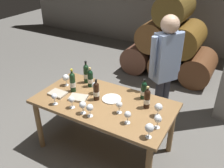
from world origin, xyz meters
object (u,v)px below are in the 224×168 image
at_px(wine_glass_1, 95,86).
at_px(tasting_notebook, 58,94).
at_px(wine_glass_0, 158,107).
at_px(wine_glass_2, 72,100).
at_px(wine_bottle_5, 90,78).
at_px(leather_ledger, 78,98).
at_px(wine_glass_10, 128,115).
at_px(wine_bottle_3, 73,82).
at_px(wine_glass_7, 158,119).
at_px(wine_bottle_1, 96,91).
at_px(wine_glass_5, 149,128).
at_px(wine_bottle_0, 86,74).
at_px(sommelier_presenting, 165,66).
at_px(wine_glass_9, 90,108).
at_px(serving_plate, 112,99).
at_px(wine_glass_6, 54,97).
at_px(wine_bottle_2, 144,90).
at_px(wine_glass_3, 66,78).
at_px(dining_table, 104,108).
at_px(wine_bottle_4, 147,99).
at_px(wine_glass_4, 119,105).
at_px(wine_glass_8, 83,105).

relative_size(wine_glass_1, tasting_notebook, 0.74).
height_order(wine_glass_0, wine_glass_2, wine_glass_0).
bearing_deg(wine_bottle_5, leather_ledger, -82.87).
bearing_deg(wine_glass_10, wine_bottle_5, 149.50).
bearing_deg(tasting_notebook, wine_bottle_3, 54.73).
xyz_separation_m(wine_bottle_3, wine_glass_7, (1.22, -0.16, -0.03)).
bearing_deg(wine_bottle_1, wine_glass_5, -21.48).
bearing_deg(wine_glass_5, tasting_notebook, 172.40).
relative_size(wine_glass_2, wine_glass_7, 0.95).
relative_size(wine_bottle_0, wine_bottle_1, 1.15).
bearing_deg(sommelier_presenting, tasting_notebook, -140.39).
distance_m(wine_bottle_1, wine_glass_2, 0.33).
distance_m(wine_bottle_5, tasting_notebook, 0.47).
distance_m(wine_glass_1, wine_glass_5, 1.01).
xyz_separation_m(wine_glass_9, leather_ledger, (-0.33, 0.22, -0.09)).
distance_m(wine_glass_0, serving_plate, 0.63).
bearing_deg(wine_glass_6, wine_glass_9, 1.24).
relative_size(wine_bottle_2, leather_ledger, 1.23).
bearing_deg(tasting_notebook, wine_glass_3, 103.23).
bearing_deg(wine_glass_7, dining_table, 168.87).
relative_size(wine_glass_7, leather_ledger, 0.70).
distance_m(wine_glass_0, wine_glass_9, 0.75).
relative_size(wine_bottle_1, wine_glass_3, 1.69).
bearing_deg(wine_glass_10, wine_bottle_1, 157.37).
distance_m(wine_bottle_4, wine_glass_9, 0.67).
xyz_separation_m(wine_glass_1, wine_glass_2, (-0.06, -0.40, -0.01)).
relative_size(wine_glass_1, serving_plate, 0.68).
relative_size(wine_glass_0, sommelier_presenting, 0.09).
bearing_deg(wine_bottle_2, wine_glass_9, -119.97).
xyz_separation_m(wine_bottle_5, wine_glass_4, (0.62, -0.34, -0.02)).
distance_m(wine_glass_1, wine_glass_9, 0.49).
xyz_separation_m(dining_table, wine_bottle_4, (0.50, 0.14, 0.21)).
bearing_deg(wine_bottle_3, serving_plate, 8.00).
xyz_separation_m(wine_glass_7, wine_glass_9, (-0.72, -0.18, -0.00)).
distance_m(dining_table, wine_glass_6, 0.62).
height_order(wine_glass_2, wine_glass_10, wine_glass_10).
xyz_separation_m(wine_glass_7, wine_glass_8, (-0.82, -0.17, 0.00)).
bearing_deg(dining_table, wine_glass_0, 4.38).
distance_m(wine_glass_3, wine_glass_7, 1.41).
bearing_deg(serving_plate, tasting_notebook, -159.70).
bearing_deg(wine_bottle_1, wine_glass_8, -85.26).
bearing_deg(wine_glass_0, wine_glass_10, -130.48).
relative_size(dining_table, wine_glass_10, 11.46).
relative_size(wine_bottle_5, tasting_notebook, 1.26).
height_order(dining_table, wine_bottle_2, wine_bottle_2).
bearing_deg(wine_glass_1, wine_bottle_3, -161.24).
xyz_separation_m(wine_bottle_3, wine_glass_3, (-0.18, 0.08, -0.02)).
bearing_deg(dining_table, wine_glass_8, -104.06).
bearing_deg(leather_ledger, wine_bottle_5, 81.71).
bearing_deg(wine_glass_9, leather_ledger, 146.13).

